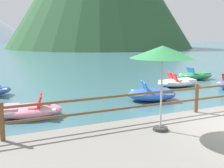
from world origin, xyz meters
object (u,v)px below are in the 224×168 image
(pedal_boat_2, at_px, (152,94))
(pedal_boat_5, at_px, (178,82))
(beach_umbrella, at_px, (163,53))
(pedal_boat_4, at_px, (195,76))
(pedal_boat_0, at_px, (29,110))

(pedal_boat_2, xyz_separation_m, pedal_boat_5, (3.28, 2.30, -0.05))
(beach_umbrella, distance_m, pedal_boat_2, 5.57)
(beach_umbrella, bearing_deg, pedal_boat_4, 44.05)
(beach_umbrella, bearing_deg, pedal_boat_5, 48.70)
(beach_umbrella, height_order, pedal_boat_0, beach_umbrella)
(beach_umbrella, relative_size, pedal_boat_5, 0.86)
(beach_umbrella, relative_size, pedal_boat_4, 0.86)
(pedal_boat_2, relative_size, pedal_boat_4, 0.96)
(pedal_boat_0, distance_m, pedal_boat_5, 9.06)
(beach_umbrella, height_order, pedal_boat_4, beach_umbrella)
(pedal_boat_0, bearing_deg, pedal_boat_2, 3.15)
(beach_umbrella, xyz_separation_m, pedal_boat_5, (5.90, 6.72, -2.20))
(beach_umbrella, distance_m, pedal_boat_4, 12.19)
(pedal_boat_5, bearing_deg, pedal_boat_0, -163.31)
(pedal_boat_0, height_order, pedal_boat_5, pedal_boat_0)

